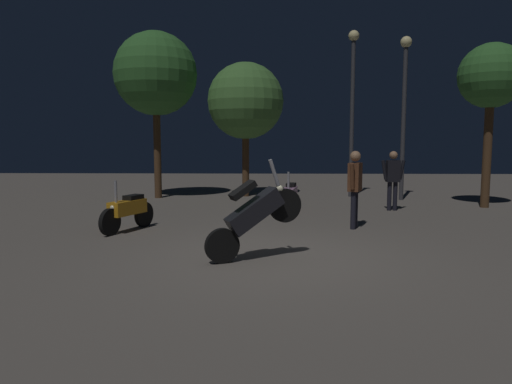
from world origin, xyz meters
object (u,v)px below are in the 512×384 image
(person_bystander_far, at_px, (355,182))
(streetlamp_near, at_px, (353,94))
(motorcycle_pink_parked_right, at_px, (290,195))
(streetlamp_far, at_px, (404,98))
(motorcycle_orange_parked_left, at_px, (128,211))
(motorcycle_black_foreground, at_px, (254,215))
(person_rider_beside, at_px, (393,175))

(person_bystander_far, relative_size, streetlamp_near, 0.30)
(motorcycle_pink_parked_right, bearing_deg, person_bystander_far, 37.39)
(person_bystander_far, relative_size, streetlamp_far, 0.33)
(motorcycle_orange_parked_left, bearing_deg, motorcycle_black_foreground, 72.31)
(streetlamp_far, bearing_deg, person_rider_beside, -111.17)
(person_rider_beside, relative_size, streetlamp_near, 0.29)
(streetlamp_far, bearing_deg, streetlamp_near, 148.79)
(motorcycle_orange_parked_left, xyz_separation_m, person_rider_beside, (6.45, 3.14, 0.54))
(person_bystander_far, xyz_separation_m, streetlamp_near, (0.97, 5.99, 2.49))
(motorcycle_orange_parked_left, distance_m, streetlamp_far, 9.61)
(motorcycle_pink_parked_right, distance_m, streetlamp_far, 5.37)
(person_rider_beside, bearing_deg, streetlamp_far, -22.59)
(motorcycle_orange_parked_left, height_order, person_bystander_far, person_bystander_far)
(motorcycle_black_foreground, height_order, streetlamp_far, streetlamp_far)
(motorcycle_pink_parked_right, xyz_separation_m, streetlamp_near, (2.26, 3.47, 3.08))
(motorcycle_black_foreground, relative_size, motorcycle_orange_parked_left, 1.04)
(motorcycle_black_foreground, height_order, streetlamp_near, streetlamp_near)
(motorcycle_black_foreground, xyz_separation_m, person_bystander_far, (2.12, 2.78, 0.28))
(streetlamp_near, bearing_deg, motorcycle_orange_parked_left, -132.53)
(motorcycle_orange_parked_left, height_order, streetlamp_near, streetlamp_near)
(motorcycle_pink_parked_right, relative_size, person_rider_beside, 1.00)
(streetlamp_near, bearing_deg, motorcycle_black_foreground, -109.37)
(person_rider_beside, bearing_deg, person_bystander_far, 149.08)
(motorcycle_black_foreground, bearing_deg, motorcycle_pink_parked_right, 56.48)
(motorcycle_black_foreground, xyz_separation_m, person_rider_beside, (3.67, 5.52, 0.24))
(motorcycle_black_foreground, bearing_deg, streetlamp_far, 35.14)
(person_bystander_far, height_order, streetlamp_near, streetlamp_near)
(person_rider_beside, xyz_separation_m, person_bystander_far, (-1.55, -2.74, 0.04))
(motorcycle_black_foreground, xyz_separation_m, motorcycle_orange_parked_left, (-2.78, 2.38, -0.31))
(motorcycle_orange_parked_left, relative_size, person_rider_beside, 0.95)
(motorcycle_orange_parked_left, height_order, streetlamp_far, streetlamp_far)
(motorcycle_black_foreground, distance_m, motorcycle_orange_parked_left, 3.67)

